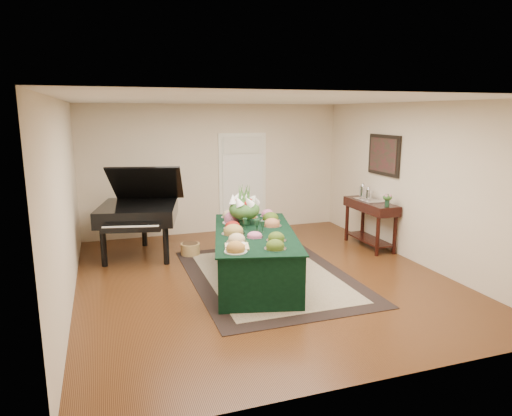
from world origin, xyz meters
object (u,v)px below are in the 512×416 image
object	(u,v)px
floral_centerpiece	(244,206)
mahogany_sideboard	(371,212)
buffet_table	(255,256)
grand_piano	(139,211)

from	to	relation	value
floral_centerpiece	mahogany_sideboard	bearing A→B (deg)	9.80
buffet_table	mahogany_sideboard	xyz separation A→B (m)	(2.64, 0.97, 0.30)
floral_centerpiece	mahogany_sideboard	world-z (taller)	floral_centerpiece
buffet_table	mahogany_sideboard	world-z (taller)	mahogany_sideboard
grand_piano	mahogany_sideboard	bearing A→B (deg)	-11.45
floral_centerpiece	grand_piano	size ratio (longest dim) A/B	0.29
buffet_table	floral_centerpiece	bearing A→B (deg)	90.23
buffet_table	floral_centerpiece	world-z (taller)	floral_centerpiece
floral_centerpiece	grand_piano	bearing A→B (deg)	139.95
buffet_table	grand_piano	bearing A→B (deg)	130.50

